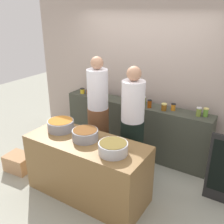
{
  "coord_description": "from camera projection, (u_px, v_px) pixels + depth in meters",
  "views": [
    {
      "loc": [
        1.89,
        -2.68,
        2.51
      ],
      "look_at": [
        0.0,
        0.35,
        1.05
      ],
      "focal_mm": 41.26,
      "sensor_mm": 36.0,
      "label": 1
    }
  ],
  "objects": [
    {
      "name": "prep_table",
      "position": [
        87.0,
        168.0,
        3.59
      ],
      "size": [
        1.7,
        0.7,
        0.86
      ],
      "primitive_type": "cube",
      "color": "brown",
      "rests_on": "ground"
    },
    {
      "name": "cooking_pot_left",
      "position": [
        61.0,
        125.0,
        3.71
      ],
      "size": [
        0.38,
        0.38,
        0.15
      ],
      "color": "gray",
      "rests_on": "prep_table"
    },
    {
      "name": "preserve_jar_3",
      "position": [
        124.0,
        99.0,
        4.51
      ],
      "size": [
        0.07,
        0.07,
        0.12
      ],
      "color": "orange",
      "rests_on": "display_shelf"
    },
    {
      "name": "preserve_jar_0",
      "position": [
        82.0,
        91.0,
        4.97
      ],
      "size": [
        0.09,
        0.09,
        0.1
      ],
      "color": "yellow",
      "rests_on": "display_shelf"
    },
    {
      "name": "ground",
      "position": [
        100.0,
        182.0,
        3.98
      ],
      "size": [
        12.0,
        12.0,
        0.0
      ],
      "primitive_type": "plane",
      "color": "#9D9E8E"
    },
    {
      "name": "preserve_jar_8",
      "position": [
        173.0,
        107.0,
        4.15
      ],
      "size": [
        0.07,
        0.07,
        0.11
      ],
      "color": "orange",
      "rests_on": "display_shelf"
    },
    {
      "name": "preserve_jar_7",
      "position": [
        164.0,
        107.0,
        4.14
      ],
      "size": [
        0.09,
        0.09,
        0.12
      ],
      "color": "brown",
      "rests_on": "display_shelf"
    },
    {
      "name": "preserve_jar_1",
      "position": [
        89.0,
        91.0,
        4.93
      ],
      "size": [
        0.08,
        0.08,
        0.1
      ],
      "color": "#AA3C0B",
      "rests_on": "display_shelf"
    },
    {
      "name": "preserve_jar_5",
      "position": [
        144.0,
        100.0,
        4.42
      ],
      "size": [
        0.08,
        0.08,
        0.14
      ],
      "color": "olive",
      "rests_on": "display_shelf"
    },
    {
      "name": "storefront_wall",
      "position": [
        145.0,
        69.0,
        4.55
      ],
      "size": [
        4.8,
        0.12,
        3.0
      ],
      "primitive_type": "cube",
      "color": "#B3A195",
      "rests_on": "ground"
    },
    {
      "name": "bread_crate",
      "position": [
        19.0,
        162.0,
        4.24
      ],
      "size": [
        0.45,
        0.37,
        0.27
      ],
      "primitive_type": "cube",
      "rotation": [
        0.0,
        0.0,
        0.1
      ],
      "color": "tan",
      "rests_on": "ground"
    },
    {
      "name": "display_shelf",
      "position": [
        134.0,
        128.0,
        4.67
      ],
      "size": [
        2.7,
        0.36,
        0.96
      ],
      "primitive_type": "cube",
      "color": "#3D4035",
      "rests_on": "ground"
    },
    {
      "name": "cook_in_cap",
      "position": [
        132.0,
        130.0,
        3.83
      ],
      "size": [
        0.35,
        0.35,
        1.77
      ],
      "color": "black",
      "rests_on": "ground"
    },
    {
      "name": "preserve_jar_6",
      "position": [
        150.0,
        104.0,
        4.25
      ],
      "size": [
        0.07,
        0.07,
        0.14
      ],
      "color": "#8B380A",
      "rests_on": "display_shelf"
    },
    {
      "name": "preserve_jar_2",
      "position": [
        96.0,
        90.0,
        4.91
      ],
      "size": [
        0.07,
        0.07,
        0.15
      ],
      "color": "#BE3724",
      "rests_on": "display_shelf"
    },
    {
      "name": "preserve_jar_10",
      "position": [
        206.0,
        112.0,
        3.91
      ],
      "size": [
        0.08,
        0.08,
        0.13
      ],
      "color": "#619533",
      "rests_on": "display_shelf"
    },
    {
      "name": "cook_with_tongs",
      "position": [
        98.0,
        118.0,
        4.18
      ],
      "size": [
        0.34,
        0.34,
        1.84
      ],
      "color": "brown",
      "rests_on": "ground"
    },
    {
      "name": "cooking_pot_center",
      "position": [
        85.0,
        135.0,
        3.44
      ],
      "size": [
        0.35,
        0.35,
        0.15
      ],
      "color": "gray",
      "rests_on": "prep_table"
    },
    {
      "name": "preserve_jar_9",
      "position": [
        199.0,
        112.0,
        3.93
      ],
      "size": [
        0.08,
        0.08,
        0.14
      ],
      "color": "olive",
      "rests_on": "display_shelf"
    },
    {
      "name": "cooking_pot_right",
      "position": [
        113.0,
        148.0,
        3.11
      ],
      "size": [
        0.36,
        0.36,
        0.15
      ],
      "color": "#B7B7BC",
      "rests_on": "prep_table"
    },
    {
      "name": "preserve_jar_4",
      "position": [
        136.0,
        99.0,
        4.5
      ],
      "size": [
        0.07,
        0.07,
        0.11
      ],
      "color": "red",
      "rests_on": "display_shelf"
    }
  ]
}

